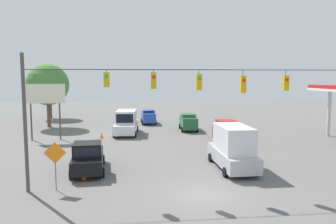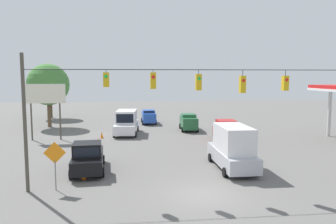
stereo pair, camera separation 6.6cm
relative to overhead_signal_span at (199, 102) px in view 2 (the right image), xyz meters
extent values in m
plane|color=#605E5B|center=(0.06, 1.68, -5.04)|extent=(140.00, 140.00, 0.00)
cylinder|color=#4C473D|center=(9.94, 0.00, -1.11)|extent=(0.20, 0.20, 7.86)
cylinder|color=black|center=(0.06, 0.00, 1.91)|extent=(19.76, 0.04, 0.04)
cube|color=gold|center=(-5.28, 0.00, 1.11)|extent=(0.32, 0.36, 0.90)
cylinder|color=black|center=(-5.28, 0.00, 1.73)|extent=(0.03, 0.03, 0.34)
cylinder|color=red|center=(-5.28, 0.19, 1.32)|extent=(0.20, 0.02, 0.20)
cube|color=gold|center=(-2.61, 0.00, 1.05)|extent=(0.32, 0.36, 1.02)
cylinder|color=black|center=(-2.61, 0.00, 1.73)|extent=(0.03, 0.03, 0.35)
cylinder|color=red|center=(-2.61, 0.19, 1.28)|extent=(0.20, 0.02, 0.20)
cube|color=gold|center=(0.06, 0.00, 1.18)|extent=(0.32, 0.36, 0.95)
cylinder|color=black|center=(0.06, 0.00, 1.78)|extent=(0.03, 0.03, 0.25)
cylinder|color=green|center=(0.06, 0.19, 1.40)|extent=(0.20, 0.02, 0.20)
cube|color=gold|center=(2.72, 0.00, 1.28)|extent=(0.32, 0.36, 0.94)
cylinder|color=black|center=(2.72, 0.00, 1.83)|extent=(0.03, 0.03, 0.16)
cylinder|color=red|center=(2.72, 0.19, 1.49)|extent=(0.20, 0.02, 0.20)
cube|color=gold|center=(5.39, 0.00, 1.33)|extent=(0.32, 0.36, 0.82)
cylinder|color=black|center=(5.39, 0.00, 1.82)|extent=(0.03, 0.03, 0.16)
cylinder|color=green|center=(5.39, 0.19, 1.52)|extent=(0.20, 0.02, 0.20)
cube|color=#A8AAB2|center=(-3.12, -3.36, -4.22)|extent=(2.15, 6.12, 1.00)
cube|color=silver|center=(-3.12, -3.06, -2.82)|extent=(1.98, 3.92, 1.80)
cube|color=black|center=(-3.12, -5.03, -2.82)|extent=(1.72, 0.02, 1.26)
cylinder|color=black|center=(-4.19, -5.35, -4.72)|extent=(0.22, 0.64, 0.64)
cylinder|color=black|center=(-2.04, -5.35, -4.72)|extent=(0.22, 0.64, 0.64)
cylinder|color=black|center=(-4.19, -1.38, -4.72)|extent=(0.22, 0.64, 0.64)
cylinder|color=black|center=(-2.05, -1.38, -4.72)|extent=(0.22, 0.64, 0.64)
cube|color=black|center=(7.04, -3.87, -4.27)|extent=(2.39, 5.39, 0.90)
cube|color=black|center=(6.99, -3.24, -3.37)|extent=(1.99, 2.02, 0.90)
cube|color=black|center=(6.92, -2.29, -3.37)|extent=(1.61, 0.14, 0.63)
cylinder|color=black|center=(7.92, -2.10, -4.72)|extent=(0.27, 0.65, 0.64)
cylinder|color=black|center=(5.91, -2.24, -4.72)|extent=(0.27, 0.65, 0.64)
cylinder|color=black|center=(8.17, -5.50, -4.72)|extent=(0.27, 0.65, 0.64)
cylinder|color=black|center=(6.16, -5.65, -4.72)|extent=(0.27, 0.65, 0.64)
cube|color=#234CB2|center=(1.59, -26.55, -4.10)|extent=(1.85, 4.24, 1.24)
cube|color=#234CB2|center=(1.59, -26.55, -3.31)|extent=(1.66, 1.88, 0.36)
cube|color=black|center=(1.57, -25.61, -3.31)|extent=(1.42, 0.05, 0.25)
cylinder|color=black|center=(2.45, -25.16, -4.72)|extent=(0.23, 0.64, 0.64)
cylinder|color=black|center=(0.68, -25.20, -4.72)|extent=(0.23, 0.64, 0.64)
cylinder|color=black|center=(2.50, -27.90, -4.72)|extent=(0.23, 0.64, 0.64)
cylinder|color=black|center=(0.73, -27.93, -4.72)|extent=(0.23, 0.64, 0.64)
cube|color=red|center=(-5.63, -12.72, -4.27)|extent=(2.24, 5.51, 0.90)
cube|color=red|center=(-5.66, -13.37, -3.37)|extent=(1.92, 2.03, 0.90)
cube|color=black|center=(-5.70, -14.35, -3.37)|extent=(1.60, 0.09, 0.63)
cylinder|color=black|center=(-6.70, -14.43, -4.72)|extent=(0.25, 0.65, 0.64)
cylinder|color=black|center=(-4.71, -14.52, -4.72)|extent=(0.25, 0.65, 0.64)
cylinder|color=black|center=(-6.54, -10.91, -4.72)|extent=(0.25, 0.65, 0.64)
cylinder|color=black|center=(-4.55, -11.00, -4.72)|extent=(0.25, 0.65, 0.64)
cube|color=#236038|center=(-2.95, -20.20, -4.05)|extent=(2.01, 4.35, 1.35)
cube|color=#236038|center=(-2.95, -20.20, -3.19)|extent=(1.74, 1.96, 0.36)
cube|color=black|center=(-3.00, -21.15, -3.19)|extent=(1.43, 0.09, 0.25)
cylinder|color=black|center=(-3.92, -21.54, -4.72)|extent=(0.25, 0.65, 0.64)
cylinder|color=black|center=(-2.13, -21.63, -4.72)|extent=(0.25, 0.65, 0.64)
cylinder|color=black|center=(-3.78, -18.77, -4.72)|extent=(0.25, 0.65, 0.64)
cylinder|color=black|center=(-1.99, -18.86, -4.72)|extent=(0.25, 0.65, 0.64)
cube|color=silver|center=(4.58, -18.30, -4.22)|extent=(2.80, 6.19, 1.00)
cube|color=silver|center=(4.55, -18.60, -3.03)|extent=(2.44, 4.01, 1.39)
cube|color=black|center=(4.71, -16.67, -3.03)|extent=(1.86, 0.17, 0.97)
cylinder|color=black|center=(5.90, -16.44, -4.72)|extent=(0.27, 0.66, 0.64)
cylinder|color=black|center=(3.58, -16.26, -4.72)|extent=(0.27, 0.66, 0.64)
cylinder|color=black|center=(5.58, -20.34, -4.72)|extent=(0.27, 0.66, 0.64)
cylinder|color=black|center=(3.26, -20.16, -4.72)|extent=(0.27, 0.66, 0.64)
cone|color=orange|center=(7.07, -1.95, -4.70)|extent=(0.33, 0.33, 0.69)
cone|color=orange|center=(6.99, -5.65, -4.70)|extent=(0.33, 0.33, 0.69)
cone|color=orange|center=(7.11, -9.01, -4.70)|extent=(0.33, 0.33, 0.69)
cone|color=orange|center=(7.22, -12.62, -4.70)|extent=(0.33, 0.33, 0.69)
cone|color=orange|center=(7.16, -16.12, -4.70)|extent=(0.33, 0.33, 0.69)
cylinder|color=silver|center=(-17.66, -14.57, -2.39)|extent=(0.36, 0.36, 5.30)
cylinder|color=#4C473D|center=(11.36, -15.83, -3.14)|extent=(0.16, 0.16, 3.81)
cylinder|color=#4C473D|center=(14.23, -15.83, -3.14)|extent=(0.16, 0.16, 3.81)
cube|color=silver|center=(12.79, -15.83, -0.23)|extent=(4.10, 0.12, 1.99)
cylinder|color=slate|center=(8.40, -0.07, -4.14)|extent=(0.06, 0.06, 1.80)
cube|color=orange|center=(8.40, -0.07, -2.84)|extent=(1.27, 0.04, 1.27)
cylinder|color=brown|center=(14.63, -24.89, -3.01)|extent=(0.48, 0.48, 4.07)
sphere|color=#427A38|center=(14.63, -24.89, 0.50)|extent=(5.36, 5.36, 5.36)
cylinder|color=#4C3823|center=(16.69, -34.55, -2.88)|extent=(0.40, 0.40, 4.34)
sphere|color=#2D5628|center=(16.69, -34.55, 0.69)|extent=(5.08, 5.08, 5.08)
camera|label=1|loc=(4.06, 18.92, 1.51)|focal=35.00mm
camera|label=2|loc=(3.99, 18.92, 1.51)|focal=35.00mm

